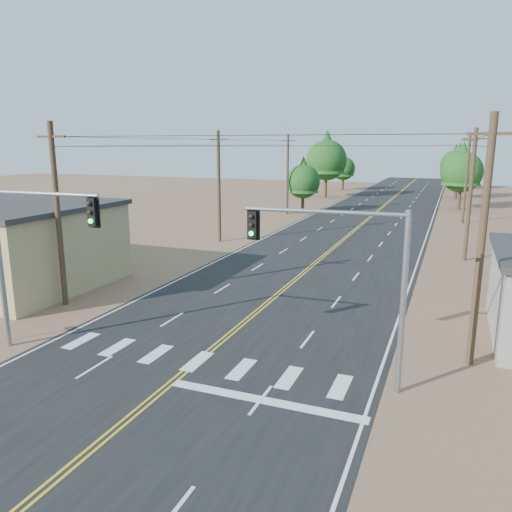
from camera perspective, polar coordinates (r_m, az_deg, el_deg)
The scene contains 16 objects.
ground at distance 15.67m, azimuth -21.88°, elevation -22.63°, with size 220.00×220.00×0.00m, color #866248.
road at distance 41.02m, azimuth 7.94°, elevation 0.16°, with size 15.00×200.00×0.02m, color black.
utility_pole_left_near at distance 29.10m, azimuth -21.71°, elevation 4.47°, with size 1.80×0.30×10.00m.
utility_pole_left_mid at distance 45.66m, azimuth -4.26°, elevation 8.01°, with size 1.80×0.30×10.00m.
utility_pole_left_far at distance 64.21m, azimuth 3.63°, elevation 9.37°, with size 1.80×0.30×10.00m.
utility_pole_right_near at distance 21.31m, azimuth 24.38°, elevation 1.52°, with size 1.80×0.30×10.00m.
utility_pole_right_mid at distance 41.14m, azimuth 23.29°, elevation 6.50°, with size 1.80×0.30×10.00m.
utility_pole_right_far at distance 61.08m, azimuth 22.91°, elevation 8.24°, with size 1.80×0.30×10.00m.
signal_mast_left at distance 22.91m, azimuth -24.84°, elevation 1.28°, with size 5.47×0.42×7.09m.
signal_mast_right at distance 18.05m, azimuth 11.21°, elevation -1.30°, with size 5.93×0.63×6.67m.
tree_left_near at distance 65.79m, azimuth 5.41°, elevation 8.85°, with size 4.39×4.39×7.31m.
tree_left_mid at distance 85.07m, azimuth 8.07°, elevation 11.25°, with size 6.72×6.72×11.19m.
tree_left_far at distance 99.43m, azimuth 9.96°, elevation 10.08°, with size 4.52×4.52×7.53m.
tree_right_near at distance 73.96m, azimuth 22.49°, elevation 9.30°, with size 5.55×5.55×9.25m.
tree_right_mid at distance 88.28m, azimuth 22.10°, elevation 9.67°, with size 5.45×5.45×9.09m.
tree_right_far at distance 106.30m, azimuth 21.77°, elevation 10.00°, with size 5.35×5.35×8.92m.
Camera 1 is at (9.35, -8.95, 8.83)m, focal length 35.00 mm.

